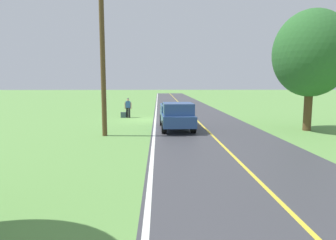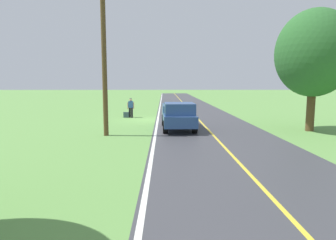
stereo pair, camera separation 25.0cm
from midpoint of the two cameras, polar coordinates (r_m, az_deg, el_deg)
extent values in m
plane|color=#609347|center=(24.30, -3.70, 0.03)|extent=(200.00, 200.00, 0.00)
cube|color=#3D3D42|center=(24.46, 6.35, 0.05)|extent=(7.24, 120.00, 0.00)
cube|color=silver|center=(24.27, -1.73, 0.05)|extent=(0.16, 117.60, 0.00)
cube|color=gold|center=(24.46, 6.35, 0.06)|extent=(0.14, 117.60, 0.00)
cylinder|color=black|center=(25.87, -6.81, 1.42)|extent=(0.18, 0.18, 0.88)
cylinder|color=black|center=(26.13, -7.24, 1.47)|extent=(0.18, 0.18, 0.88)
cube|color=#335999|center=(25.93, -7.05, 3.05)|extent=(0.40, 0.26, 0.58)
sphere|color=tan|center=(25.91, -7.07, 3.95)|extent=(0.23, 0.23, 0.23)
sphere|color=#4C564C|center=(25.90, -7.07, 4.11)|extent=(0.20, 0.20, 0.20)
cube|color=#591E19|center=(26.13, -7.01, 3.15)|extent=(0.32, 0.20, 0.44)
cylinder|color=tan|center=(25.90, -6.48, 2.81)|extent=(0.10, 0.10, 0.58)
cylinder|color=tan|center=(25.95, -7.62, 2.80)|extent=(0.10, 0.10, 0.58)
cube|color=#384C56|center=(26.02, -7.95, 1.01)|extent=(0.46, 0.20, 0.50)
cube|color=#2D4C84|center=(19.51, 2.33, 0.46)|extent=(2.15, 5.45, 0.70)
cube|color=#2D4C84|center=(18.26, 2.64, 2.22)|extent=(1.90, 2.21, 0.72)
cube|color=black|center=(18.26, 2.64, 2.44)|extent=(1.71, 1.34, 0.43)
cube|color=#2D4C84|center=(20.62, 4.70, 2.42)|extent=(0.18, 3.03, 0.45)
cube|color=#2D4C84|center=(20.47, -0.54, 2.40)|extent=(0.18, 3.03, 0.45)
cube|color=#2D4C84|center=(22.03, 1.79, 2.75)|extent=(1.84, 0.15, 0.45)
cylinder|color=black|center=(17.94, 5.64, -1.31)|extent=(0.32, 0.81, 0.80)
cylinder|color=black|center=(17.78, -0.12, -1.36)|extent=(0.32, 0.81, 0.80)
cylinder|color=black|center=(21.18, 4.41, 0.03)|extent=(0.32, 0.81, 0.80)
cylinder|color=black|center=(21.04, -0.46, 0.01)|extent=(0.32, 0.81, 0.80)
cylinder|color=brown|center=(20.73, 26.50, 2.05)|extent=(0.51, 0.51, 2.91)
ellipsoid|color=#2D662D|center=(20.75, 27.06, 11.60)|extent=(4.72, 4.72, 5.43)
cylinder|color=brown|center=(17.24, -11.96, 10.10)|extent=(0.28, 0.28, 7.93)
camera|label=1|loc=(0.12, -89.47, 0.07)|focal=31.07mm
camera|label=2|loc=(0.12, 90.53, -0.07)|focal=31.07mm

